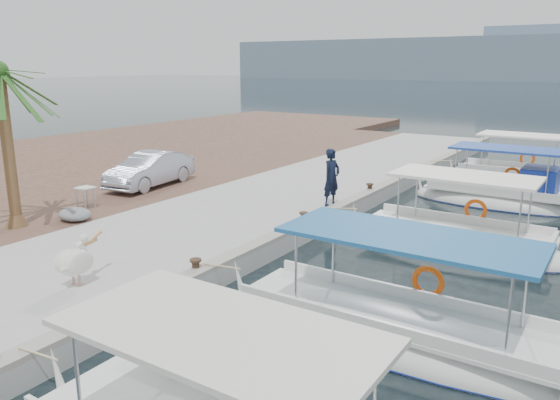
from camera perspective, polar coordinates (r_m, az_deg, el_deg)
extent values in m
plane|color=black|center=(15.74, 0.77, -5.58)|extent=(400.00, 400.00, 0.00)
cube|color=#9E9D98|center=(21.26, 1.12, 0.33)|extent=(6.00, 40.00, 0.50)
cube|color=gray|center=(19.90, 7.94, 0.16)|extent=(0.44, 40.00, 0.12)
cube|color=#4E3229|center=(24.21, -8.98, 1.84)|extent=(4.00, 40.00, 0.50)
cube|color=#4E3229|center=(31.69, -22.63, 3.77)|extent=(16.00, 60.00, 0.48)
cube|color=slate|center=(213.64, 14.90, 13.99)|extent=(140.00, 40.00, 14.00)
cube|color=silver|center=(6.69, -6.30, -13.49)|extent=(3.98, 2.01, 0.08)
cylinder|color=silver|center=(7.70, -20.34, -17.57)|extent=(0.05, 0.05, 1.60)
torus|color=#FF560D|center=(7.94, -0.28, -18.53)|extent=(0.68, 0.12, 0.68)
ellipsoid|color=silver|center=(11.18, 11.75, -14.16)|extent=(7.80, 2.08, 1.30)
ellipsoid|color=navy|center=(11.19, 11.74, -14.25)|extent=(7.84, 2.12, 0.22)
cube|color=silver|center=(10.96, 11.88, -11.85)|extent=(6.40, 1.79, 0.08)
cube|color=#1D5993|center=(10.29, 13.34, -3.81)|extent=(4.68, 1.92, 0.08)
cylinder|color=silver|center=(10.69, 1.68, -7.53)|extent=(0.05, 0.05, 1.60)
torus|color=#FF560D|center=(11.55, 15.20, -8.22)|extent=(0.68, 0.12, 0.68)
ellipsoid|color=silver|center=(16.89, 17.70, -4.71)|extent=(6.60, 2.11, 1.30)
ellipsoid|color=navy|center=(16.89, 17.69, -4.77)|extent=(6.63, 2.15, 0.22)
cube|color=silver|center=(16.74, 17.82, -3.08)|extent=(5.41, 1.81, 0.08)
cube|color=white|center=(16.31, 18.81, 2.35)|extent=(3.96, 1.94, 0.08)
cylinder|color=silver|center=(16.23, 12.24, -0.32)|extent=(0.05, 0.05, 1.60)
torus|color=#FF560D|center=(17.49, 19.76, -0.99)|extent=(0.68, 0.12, 0.68)
ellipsoid|color=silver|center=(22.72, 21.67, -0.31)|extent=(6.39, 2.14, 1.30)
ellipsoid|color=navy|center=(22.72, 21.66, -0.36)|extent=(6.42, 2.19, 0.22)
cube|color=silver|center=(22.61, 21.78, 0.92)|extent=(5.24, 1.84, 0.08)
cube|color=#1F3F9B|center=(22.29, 22.56, 4.98)|extent=(3.83, 1.97, 0.08)
cylinder|color=silver|center=(21.99, 17.88, 3.04)|extent=(0.05, 0.05, 1.60)
torus|color=#FF560D|center=(23.45, 23.10, 2.36)|extent=(0.68, 0.12, 0.68)
cube|color=navy|center=(22.28, 25.51, 1.82)|extent=(1.20, 1.50, 1.00)
ellipsoid|color=silver|center=(27.18, 23.25, 1.77)|extent=(5.99, 2.15, 1.30)
ellipsoid|color=navy|center=(27.19, 23.25, 1.72)|extent=(6.02, 2.19, 0.22)
cube|color=silver|center=(27.09, 23.35, 2.80)|extent=(4.91, 1.85, 0.08)
cube|color=white|center=(26.83, 24.01, 6.19)|extent=(3.59, 1.98, 0.08)
cylinder|color=silver|center=(26.43, 20.34, 4.58)|extent=(0.05, 0.05, 1.60)
torus|color=#FF560D|center=(27.97, 24.42, 3.95)|extent=(0.68, 0.12, 0.68)
cylinder|color=black|center=(13.09, -8.80, -6.85)|extent=(0.18, 0.18, 0.30)
cylinder|color=black|center=(13.04, -8.82, -6.24)|extent=(0.28, 0.28, 0.05)
cylinder|color=black|center=(16.94, 2.49, -1.86)|extent=(0.18, 0.18, 0.30)
cylinder|color=black|center=(16.90, 2.49, -1.37)|extent=(0.28, 0.28, 0.05)
cylinder|color=black|center=(21.27, 9.35, 1.25)|extent=(0.18, 0.18, 0.30)
cylinder|color=black|center=(21.24, 9.37, 1.65)|extent=(0.28, 0.28, 0.05)
cylinder|color=black|center=(25.84, 13.85, 3.28)|extent=(0.18, 0.18, 0.30)
cylinder|color=black|center=(25.82, 13.87, 3.60)|extent=(0.28, 0.28, 0.05)
cylinder|color=tan|center=(13.08, -20.81, -7.59)|extent=(0.05, 0.05, 0.33)
cylinder|color=tan|center=(12.98, -20.24, -7.70)|extent=(0.05, 0.05, 0.33)
ellipsoid|color=white|center=(12.90, -20.66, -6.14)|extent=(0.65, 0.87, 0.61)
cylinder|color=white|center=(13.03, -19.98, -4.68)|extent=(0.20, 0.31, 0.32)
sphere|color=white|center=(13.04, -19.80, -3.78)|extent=(0.20, 0.20, 0.20)
cone|color=#EAA566|center=(13.30, -18.96, -3.79)|extent=(0.25, 0.60, 0.24)
imported|color=black|center=(18.81, 5.42, 2.34)|extent=(0.62, 0.81, 1.99)
cylinder|color=brown|center=(17.95, -26.52, 4.54)|extent=(0.34, 0.34, 4.56)
cone|color=brown|center=(18.36, -25.81, -1.92)|extent=(0.64, 0.64, 0.36)
imported|color=#A4AABC|center=(22.50, -13.42, 3.13)|extent=(1.90, 4.27, 1.36)
ellipsoid|color=slate|center=(18.30, -20.66, -1.40)|extent=(1.10, 0.90, 0.40)
cylinder|color=silver|center=(19.74, -20.43, 0.15)|extent=(0.06, 0.06, 0.70)
cylinder|color=silver|center=(19.42, -19.72, 0.00)|extent=(0.06, 0.06, 0.70)
cylinder|color=silver|center=(19.97, -19.52, 0.38)|extent=(0.06, 0.06, 0.70)
cylinder|color=silver|center=(19.66, -18.80, 0.23)|extent=(0.06, 0.06, 0.70)
cube|color=white|center=(19.62, -19.71, 1.23)|extent=(0.55, 0.55, 0.03)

